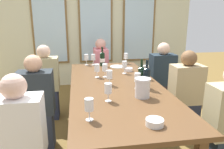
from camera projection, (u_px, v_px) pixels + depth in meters
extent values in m
plane|color=brown|center=(116.00, 142.00, 2.69)|extent=(12.00, 12.00, 0.00)
cube|color=beige|center=(95.00, 18.00, 4.66)|extent=(4.22, 0.06, 2.90)
cube|color=brown|center=(49.00, 18.00, 4.47)|extent=(0.72, 0.03, 1.88)
cube|color=silver|center=(49.00, 18.00, 4.46)|extent=(0.64, 0.01, 1.80)
cube|color=brown|center=(96.00, 18.00, 4.62)|extent=(0.72, 0.03, 1.88)
cube|color=silver|center=(96.00, 18.00, 4.60)|extent=(0.64, 0.01, 1.80)
cube|color=brown|center=(139.00, 18.00, 4.77)|extent=(0.72, 0.03, 1.88)
cube|color=silver|center=(139.00, 18.00, 4.75)|extent=(0.64, 0.01, 1.80)
cube|color=brown|center=(116.00, 87.00, 2.51)|extent=(1.02, 2.39, 0.04)
cube|color=brown|center=(79.00, 89.00, 3.58)|extent=(0.07, 0.07, 0.70)
cube|color=brown|center=(128.00, 86.00, 3.71)|extent=(0.07, 0.07, 0.70)
cylinder|color=white|center=(117.00, 67.00, 3.38)|extent=(0.23, 0.23, 0.01)
cylinder|color=silver|center=(142.00, 89.00, 2.11)|extent=(0.14, 0.14, 0.17)
cylinder|color=silver|center=(143.00, 79.00, 2.09)|extent=(0.16, 0.16, 0.02)
cylinder|color=black|center=(102.00, 60.00, 3.43)|extent=(0.08, 0.08, 0.20)
cone|color=black|center=(102.00, 52.00, 3.40)|extent=(0.08, 0.08, 0.02)
cylinder|color=black|center=(102.00, 49.00, 3.38)|extent=(0.03, 0.03, 0.08)
cylinder|color=silver|center=(102.00, 60.00, 3.43)|extent=(0.08, 0.08, 0.06)
cylinder|color=black|center=(146.00, 79.00, 2.35)|extent=(0.07, 0.08, 0.22)
cone|color=black|center=(147.00, 68.00, 2.32)|extent=(0.07, 0.08, 0.02)
cylinder|color=black|center=(147.00, 63.00, 2.30)|extent=(0.03, 0.03, 0.08)
cylinder|color=white|center=(146.00, 80.00, 2.35)|extent=(0.08, 0.08, 0.06)
cylinder|color=black|center=(141.00, 77.00, 2.43)|extent=(0.07, 0.08, 0.21)
cone|color=black|center=(142.00, 67.00, 2.40)|extent=(0.07, 0.08, 0.02)
cylinder|color=black|center=(142.00, 62.00, 2.39)|extent=(0.03, 0.03, 0.08)
cylinder|color=white|center=(141.00, 78.00, 2.44)|extent=(0.08, 0.08, 0.06)
cylinder|color=white|center=(128.00, 70.00, 3.12)|extent=(0.12, 0.12, 0.05)
cylinder|color=white|center=(155.00, 122.00, 1.58)|extent=(0.13, 0.13, 0.05)
cylinder|color=white|center=(105.00, 77.00, 2.82)|extent=(0.06, 0.06, 0.00)
cylinder|color=white|center=(105.00, 74.00, 2.81)|extent=(0.01, 0.01, 0.07)
cylinder|color=white|center=(105.00, 68.00, 2.79)|extent=(0.07, 0.07, 0.09)
cylinder|color=maroon|center=(105.00, 70.00, 2.80)|extent=(0.06, 0.06, 0.03)
cylinder|color=white|center=(108.00, 101.00, 2.03)|extent=(0.06, 0.06, 0.00)
cylinder|color=white|center=(108.00, 97.00, 2.02)|extent=(0.01, 0.01, 0.07)
cylinder|color=white|center=(108.00, 88.00, 2.00)|extent=(0.07, 0.07, 0.09)
cylinder|color=beige|center=(108.00, 91.00, 2.01)|extent=(0.06, 0.06, 0.03)
cylinder|color=white|center=(137.00, 88.00, 2.38)|extent=(0.06, 0.06, 0.00)
cylinder|color=white|center=(137.00, 85.00, 2.37)|extent=(0.01, 0.01, 0.07)
cylinder|color=white|center=(138.00, 77.00, 2.35)|extent=(0.07, 0.07, 0.09)
cylinder|color=white|center=(87.00, 65.00, 3.50)|extent=(0.06, 0.06, 0.00)
cylinder|color=white|center=(86.00, 62.00, 3.49)|extent=(0.01, 0.01, 0.07)
cylinder|color=white|center=(86.00, 57.00, 3.47)|extent=(0.07, 0.07, 0.09)
cylinder|color=white|center=(124.00, 73.00, 3.00)|extent=(0.06, 0.06, 0.00)
cylinder|color=white|center=(124.00, 71.00, 2.99)|extent=(0.01, 0.01, 0.07)
cylinder|color=white|center=(124.00, 64.00, 2.96)|extent=(0.07, 0.07, 0.09)
cylinder|color=beige|center=(124.00, 67.00, 2.97)|extent=(0.06, 0.06, 0.03)
cylinder|color=white|center=(146.00, 79.00, 2.74)|extent=(0.06, 0.06, 0.00)
cylinder|color=white|center=(146.00, 76.00, 2.73)|extent=(0.01, 0.01, 0.07)
cylinder|color=white|center=(146.00, 69.00, 2.71)|extent=(0.07, 0.07, 0.09)
cylinder|color=maroon|center=(146.00, 72.00, 2.72)|extent=(0.06, 0.06, 0.03)
cylinder|color=white|center=(93.00, 65.00, 3.51)|extent=(0.06, 0.06, 0.00)
cylinder|color=white|center=(93.00, 62.00, 3.50)|extent=(0.01, 0.01, 0.07)
cylinder|color=white|center=(93.00, 57.00, 3.48)|extent=(0.07, 0.07, 0.09)
cylinder|color=beige|center=(93.00, 59.00, 3.49)|extent=(0.06, 0.06, 0.04)
cylinder|color=white|center=(90.00, 120.00, 1.67)|extent=(0.06, 0.06, 0.00)
cylinder|color=white|center=(89.00, 115.00, 1.66)|extent=(0.01, 0.01, 0.07)
cylinder|color=white|center=(89.00, 105.00, 1.64)|extent=(0.07, 0.07, 0.09)
cylinder|color=white|center=(97.00, 77.00, 2.81)|extent=(0.06, 0.06, 0.00)
cylinder|color=white|center=(97.00, 74.00, 2.80)|extent=(0.01, 0.01, 0.07)
cylinder|color=white|center=(97.00, 68.00, 2.78)|extent=(0.07, 0.07, 0.09)
cylinder|color=beige|center=(97.00, 70.00, 2.79)|extent=(0.06, 0.06, 0.03)
cylinder|color=white|center=(126.00, 63.00, 3.61)|extent=(0.06, 0.06, 0.00)
cylinder|color=white|center=(126.00, 61.00, 3.60)|extent=(0.01, 0.01, 0.07)
cylinder|color=white|center=(126.00, 56.00, 3.57)|extent=(0.07, 0.07, 0.09)
cylinder|color=white|center=(109.00, 85.00, 2.50)|extent=(0.06, 0.06, 0.00)
cylinder|color=white|center=(109.00, 82.00, 2.49)|extent=(0.01, 0.01, 0.07)
cylinder|color=white|center=(109.00, 74.00, 2.46)|extent=(0.07, 0.07, 0.09)
cylinder|color=beige|center=(109.00, 77.00, 2.47)|extent=(0.06, 0.06, 0.03)
cube|color=#262D3B|center=(40.00, 130.00, 2.53)|extent=(0.32, 0.24, 0.45)
cube|color=#252C31|center=(36.00, 93.00, 2.41)|extent=(0.38, 0.24, 0.48)
sphere|color=tan|center=(33.00, 64.00, 2.32)|extent=(0.19, 0.19, 0.19)
cube|color=#222738|center=(183.00, 119.00, 2.81)|extent=(0.32, 0.24, 0.45)
cube|color=tan|center=(186.00, 84.00, 2.69)|extent=(0.38, 0.24, 0.48)
sphere|color=brown|center=(189.00, 58.00, 2.61)|extent=(0.19, 0.19, 0.19)
cube|color=white|center=(18.00, 127.00, 1.66)|extent=(0.38, 0.24, 0.48)
sphere|color=beige|center=(13.00, 86.00, 1.58)|extent=(0.19, 0.19, 0.19)
cube|color=#262C43|center=(48.00, 104.00, 3.29)|extent=(0.32, 0.24, 0.45)
cube|color=tan|center=(45.00, 74.00, 3.17)|extent=(0.38, 0.24, 0.48)
sphere|color=beige|center=(43.00, 52.00, 3.09)|extent=(0.19, 0.19, 0.19)
cube|color=#30292C|center=(161.00, 97.00, 3.55)|extent=(0.32, 0.24, 0.45)
cube|color=#1D2A34|center=(162.00, 69.00, 3.43)|extent=(0.38, 0.24, 0.48)
sphere|color=beige|center=(164.00, 49.00, 3.34)|extent=(0.19, 0.19, 0.19)
cube|color=#242C3B|center=(101.00, 86.00, 4.11)|extent=(0.24, 0.32, 0.45)
cube|color=#DF7885|center=(101.00, 62.00, 3.98)|extent=(0.24, 0.38, 0.48)
sphere|color=tan|center=(101.00, 44.00, 3.90)|extent=(0.19, 0.19, 0.19)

